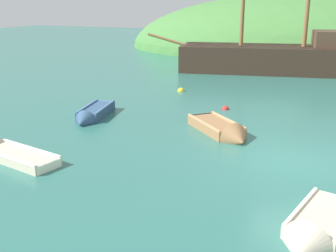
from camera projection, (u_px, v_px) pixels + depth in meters
ground_plane at (293, 162)px, 13.14m from camera, size 120.00×120.00×0.00m
shore_hill at (305, 50)px, 43.13m from camera, size 38.07×23.96×11.59m
sailing_ship at (276, 62)px, 29.55m from camera, size 15.89×6.25×11.75m
rowboat_outer_right at (316, 231)px, 9.03m from camera, size 1.72×3.08×1.07m
rowboat_near_dock at (7, 155)px, 13.52m from camera, size 3.76×1.72×0.96m
rowboat_far at (222, 131)px, 15.80m from camera, size 3.16×3.14×1.11m
rowboat_portside at (93, 115)px, 18.07m from camera, size 1.54×3.32×0.88m
buoy_red at (225, 109)px, 19.53m from camera, size 0.34×0.34×0.34m
buoy_yellow at (181, 91)px, 23.47m from camera, size 0.40×0.40×0.40m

